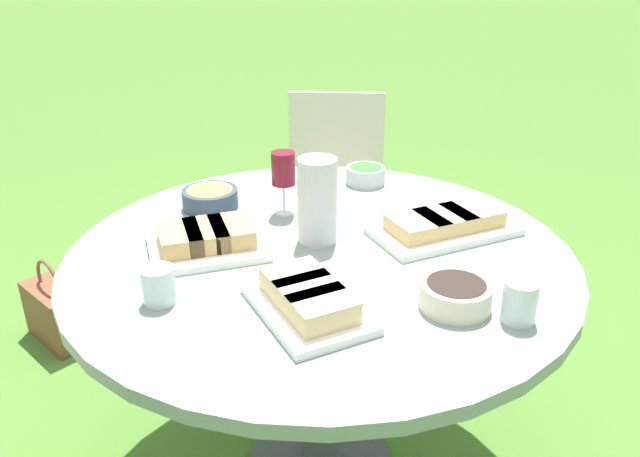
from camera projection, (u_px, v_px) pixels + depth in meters
dining_table at (320, 281)px, 1.70m from camera, size 1.34×1.34×0.77m
chair_near_left at (335, 177)px, 2.86m from camera, size 0.61×0.60×0.89m
water_pitcher at (317, 200)px, 1.65m from camera, size 0.11×0.11×0.23m
wine_glass at (283, 171)px, 1.82m from camera, size 0.07×0.07×0.19m
platter_bread_main at (308, 300)px, 1.36m from camera, size 0.35×0.29×0.07m
platter_charcuterie at (445, 225)px, 1.73m from camera, size 0.34×0.45×0.06m
platter_sandwich_side at (206, 239)px, 1.64m from camera, size 0.35×0.38×0.07m
bowl_fries at (210, 197)px, 1.90m from camera, size 0.17×0.17×0.06m
bowl_salad at (366, 174)px, 2.09m from camera, size 0.13×0.13×0.06m
bowl_olives at (455, 294)px, 1.38m from camera, size 0.16×0.16×0.06m
cup_water_near at (520, 302)px, 1.33m from camera, size 0.07×0.07×0.09m
cup_water_far at (159, 285)px, 1.40m from camera, size 0.07×0.07×0.09m
handbag at (55, 313)px, 2.55m from camera, size 0.30×0.14×0.37m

